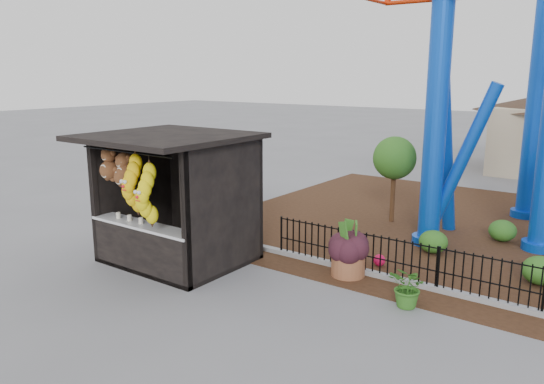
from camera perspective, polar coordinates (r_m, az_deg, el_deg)
The scene contains 8 objects.
ground at distance 10.64m, azimuth -3.13°, elevation -12.30°, with size 120.00×120.00×0.00m, color slate.
mulch_bed at distance 16.22m, azimuth 27.19°, elevation -4.83°, with size 18.00×12.00×0.02m, color #331E11.
curb at distance 11.54m, azimuth 23.03°, elevation -10.97°, with size 18.00×0.18×0.12m, color gray.
prize_booth at distance 12.74m, azimuth -11.11°, elevation -1.01°, with size 3.50×3.40×3.12m.
terracotta_planter at distance 12.19m, azimuth 8.18°, elevation -7.67°, with size 0.76×0.76×0.56m, color brown.
planter_foliage at distance 11.99m, azimuth 8.27°, elevation -4.98°, with size 0.70×0.70×0.64m, color black.
potted_plant at distance 10.80m, azimuth 14.54°, elevation -9.88°, with size 0.76×0.66×0.84m, color #264E16.
landscaping at distance 13.84m, azimuth 26.21°, elevation -6.37°, with size 7.86×4.36×0.62m.
Camera 1 is at (6.15, -7.44, 4.47)m, focal length 35.00 mm.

